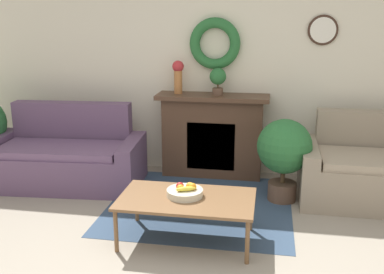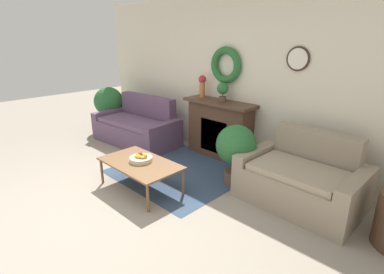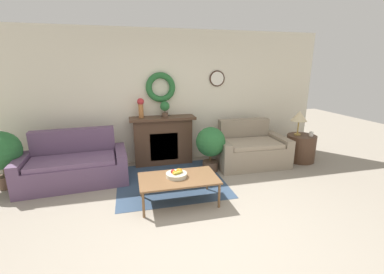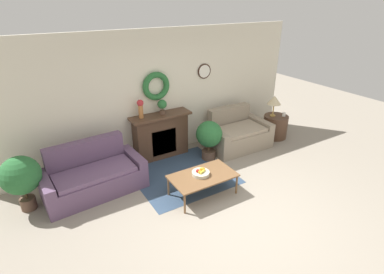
% 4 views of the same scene
% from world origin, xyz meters
% --- Properties ---
extents(ground_plane, '(16.00, 16.00, 0.00)m').
position_xyz_m(ground_plane, '(0.00, 0.00, 0.00)').
color(ground_plane, gray).
extents(floor_rug, '(1.85, 1.77, 0.01)m').
position_xyz_m(floor_rug, '(-0.11, 1.62, 0.00)').
color(floor_rug, '#334760').
rests_on(floor_rug, ground_plane).
extents(wall_back, '(6.80, 0.19, 2.70)m').
position_xyz_m(wall_back, '(-0.00, 2.75, 1.36)').
color(wall_back, beige).
rests_on(wall_back, ground_plane).
extents(fireplace, '(1.32, 0.41, 0.99)m').
position_xyz_m(fireplace, '(-0.11, 2.54, 0.50)').
color(fireplace, '#4C3323').
rests_on(fireplace, ground_plane).
extents(couch_left, '(1.81, 0.99, 0.90)m').
position_xyz_m(couch_left, '(-1.74, 1.98, 0.30)').
color(couch_left, '#604766').
rests_on(couch_left, ground_plane).
extents(loveseat_right, '(1.46, 0.97, 0.89)m').
position_xyz_m(loveseat_right, '(1.62, 2.08, 0.31)').
color(loveseat_right, gray).
rests_on(loveseat_right, ground_plane).
extents(coffee_table, '(1.15, 0.67, 0.40)m').
position_xyz_m(coffee_table, '(-0.11, 0.86, 0.37)').
color(coffee_table, brown).
rests_on(coffee_table, ground_plane).
extents(fruit_bowl, '(0.31, 0.31, 0.11)m').
position_xyz_m(fruit_bowl, '(-0.13, 0.89, 0.44)').
color(fruit_bowl, beige).
rests_on(fruit_bowl, coffee_table).
extents(side_table_by_loveseat, '(0.60, 0.60, 0.57)m').
position_xyz_m(side_table_by_loveseat, '(2.78, 1.97, 0.28)').
color(side_table_by_loveseat, '#4C3323').
rests_on(side_table_by_loveseat, ground_plane).
extents(table_lamp, '(0.33, 0.33, 0.51)m').
position_xyz_m(table_lamp, '(2.70, 2.03, 0.97)').
color(table_lamp, '#B28E42').
rests_on(table_lamp, side_table_by_loveseat).
extents(mug, '(0.09, 0.09, 0.09)m').
position_xyz_m(mug, '(2.91, 1.87, 0.61)').
color(mug, silver).
rests_on(mug, side_table_by_loveseat).
extents(vase_on_mantel_left, '(0.14, 0.14, 0.39)m').
position_xyz_m(vase_on_mantel_left, '(-0.53, 2.55, 1.22)').
color(vase_on_mantel_left, '#AD6B38').
rests_on(vase_on_mantel_left, fireplace).
extents(potted_plant_on_mantel, '(0.19, 0.19, 0.31)m').
position_xyz_m(potted_plant_on_mantel, '(-0.06, 2.53, 1.18)').
color(potted_plant_on_mantel, brown).
rests_on(potted_plant_on_mantel, fireplace).
extents(potted_plant_floor_by_couch, '(0.63, 0.63, 0.97)m').
position_xyz_m(potted_plant_floor_by_couch, '(-2.84, 2.02, 0.63)').
color(potted_plant_floor_by_couch, brown).
rests_on(potted_plant_floor_by_couch, ground_plane).
extents(potted_plant_floor_by_loveseat, '(0.57, 0.57, 0.87)m').
position_xyz_m(potted_plant_floor_by_loveseat, '(0.72, 1.90, 0.55)').
color(potted_plant_floor_by_loveseat, brown).
rests_on(potted_plant_floor_by_loveseat, ground_plane).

